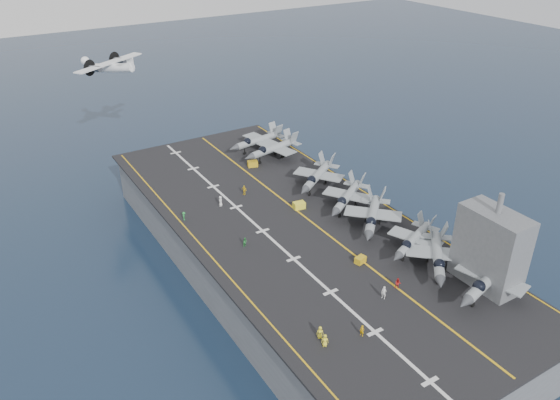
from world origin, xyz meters
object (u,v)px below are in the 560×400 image
tow_cart_a (360,260)px  transport_plane (110,68)px  island_superstructure (492,240)px  fighter_jet_0 (489,278)px

tow_cart_a → transport_plane: size_ratio=0.08×
island_superstructure → tow_cart_a: island_superstructure is taller
tow_cart_a → fighter_jet_0: bearing=-55.3°
fighter_jet_0 → tow_cart_a: fighter_jet_0 is taller
transport_plane → tow_cart_a: bearing=-78.5°
fighter_jet_0 → tow_cart_a: bearing=124.7°
fighter_jet_0 → transport_plane: (-26.32, 91.55, 13.53)m
fighter_jet_0 → transport_plane: size_ratio=0.69×
tow_cart_a → transport_plane: (-15.48, 75.88, 15.64)m
island_superstructure → transport_plane: transport_plane is taller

